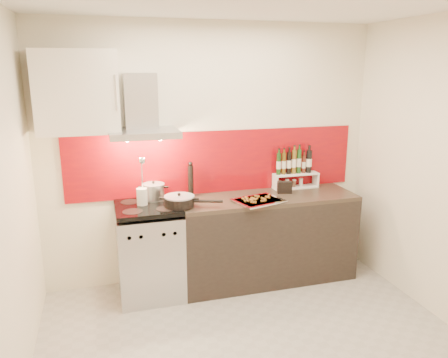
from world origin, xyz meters
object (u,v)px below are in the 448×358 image
object	(u,v)px
saute_pan	(180,201)
pepper_mill	(191,180)
stock_pot	(154,191)
baking_tray	(258,200)
range_stove	(150,252)
counter	(266,238)

from	to	relation	value
saute_pan	pepper_mill	distance (m)	0.37
stock_pot	baking_tray	bearing A→B (deg)	-19.50
range_stove	baking_tray	size ratio (longest dim) A/B	1.75
saute_pan	pepper_mill	world-z (taller)	pepper_mill
pepper_mill	range_stove	bearing A→B (deg)	-155.64
saute_pan	baking_tray	xyz separation A→B (m)	(0.75, -0.05, -0.04)
counter	baking_tray	distance (m)	0.52
range_stove	saute_pan	size ratio (longest dim) A/B	1.72
saute_pan	range_stove	bearing A→B (deg)	159.28
range_stove	pepper_mill	world-z (taller)	pepper_mill
counter	baking_tray	xyz separation A→B (m)	(-0.16, -0.17, 0.47)
saute_pan	pepper_mill	bearing A→B (deg)	61.80
saute_pan	pepper_mill	xyz separation A→B (m)	(0.17, 0.31, 0.11)
range_stove	stock_pot	distance (m)	0.58
counter	saute_pan	bearing A→B (deg)	-172.93
stock_pot	pepper_mill	bearing A→B (deg)	4.34
pepper_mill	baking_tray	size ratio (longest dim) A/B	0.69
range_stove	baking_tray	bearing A→B (deg)	-8.81
saute_pan	baking_tray	size ratio (longest dim) A/B	1.01
pepper_mill	baking_tray	world-z (taller)	pepper_mill
pepper_mill	baking_tray	xyz separation A→B (m)	(0.58, -0.37, -0.16)
stock_pot	pepper_mill	size ratio (longest dim) A/B	0.60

